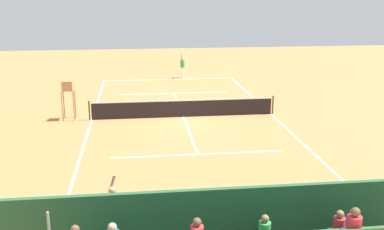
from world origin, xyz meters
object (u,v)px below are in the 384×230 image
tennis_ball_near (195,82)px  line_judge (113,209)px  tennis_racket (175,78)px  tennis_player (183,65)px  tennis_net (183,108)px  umpire_chair (68,96)px  tennis_ball_far (195,83)px  courtside_bench (287,221)px

tennis_ball_near → line_judge: line_judge is taller
tennis_racket → tennis_ball_near: bearing=127.4°
tennis_ball_near → line_judge: 22.99m
tennis_player → tennis_racket: (0.61, 0.20, -1.00)m
tennis_player → line_judge: bearing=79.6°
tennis_net → umpire_chair: (6.20, -0.23, 0.81)m
tennis_net → tennis_ball_far: 9.36m
tennis_ball_far → courtside_bench: bearing=89.4°
tennis_racket → line_judge: (3.83, 24.10, 1.00)m
tennis_net → tennis_player: tennis_player is taller
tennis_racket → tennis_ball_near: size_ratio=8.76×
courtside_bench → line_judge: size_ratio=0.93×
umpire_chair → tennis_player: 13.45m
tennis_racket → tennis_ball_far: 2.46m
tennis_ball_far → line_judge: bearing=76.9°
umpire_chair → line_judge: (-2.91, 13.05, -0.30)m
courtside_bench → tennis_ball_near: courtside_bench is taller
courtside_bench → umpire_chair: bearing=-60.0°
tennis_racket → tennis_ball_far: (-1.27, 2.11, 0.02)m
umpire_chair → tennis_player: umpire_chair is taller
tennis_ball_far → tennis_racket: bearing=-59.0°
tennis_net → courtside_bench: 13.37m
tennis_player → line_judge: size_ratio=1.00×
line_judge → tennis_racket: bearing=-99.0°
tennis_player → tennis_ball_far: size_ratio=29.18×
line_judge → tennis_ball_far: bearing=-103.1°
tennis_ball_far → line_judge: 22.60m
umpire_chair → tennis_player: size_ratio=1.11×
courtside_bench → tennis_player: bearing=-89.0°
umpire_chair → tennis_ball_far: 12.07m
tennis_ball_far → umpire_chair: bearing=48.2°
umpire_chair → tennis_net: bearing=177.9°
tennis_racket → tennis_net: bearing=87.3°
courtside_bench → tennis_ball_near: 22.85m
umpire_chair → courtside_bench: bearing=120.0°
umpire_chair → line_judge: umpire_chair is taller
tennis_net → tennis_ball_far: size_ratio=156.06×
tennis_ball_near → tennis_net: bearing=79.0°
tennis_net → tennis_ball_far: (-1.81, -9.18, -0.47)m
umpire_chair → tennis_ball_near: 12.40m
tennis_player → courtside_bench: bearing=91.0°
courtside_bench → tennis_net: bearing=-83.2°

